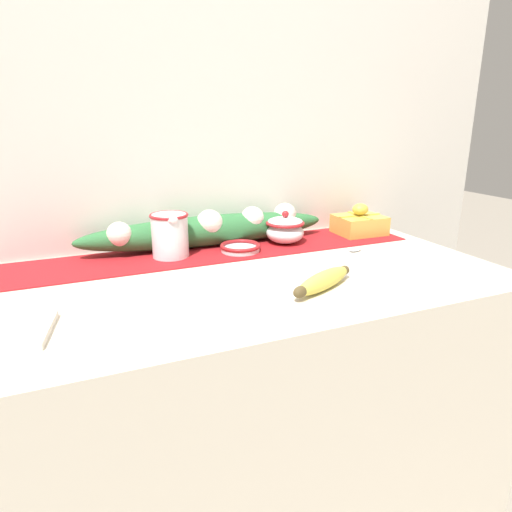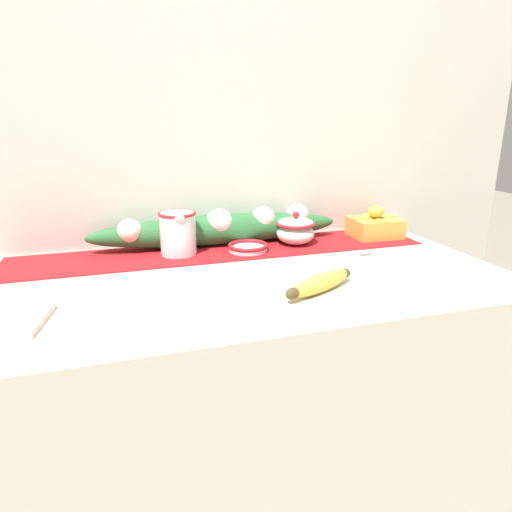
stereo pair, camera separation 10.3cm
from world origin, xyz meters
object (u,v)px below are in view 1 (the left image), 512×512
Objects in this scene: small_dish at (240,247)px; spoon at (352,250)px; sugar_bowl at (285,229)px; napkin_stack at (8,333)px; cream_pitcher at (170,234)px; gift_box at (359,223)px; banana at (323,281)px.

small_dish reaches higher than spoon.
sugar_bowl is 0.76m from napkin_stack.
cream_pitcher is 1.07× the size of sugar_bowl.
spoon is 1.37× the size of napkin_stack.
napkin_stack is at bearing -150.53° from small_dish.
gift_box is (0.59, 0.01, -0.03)m from cream_pitcher.
napkin_stack is at bearing -160.38° from gift_box.
sugar_bowl and gift_box have the same top height.
small_dish is 0.59× the size of spoon.
banana is 0.30m from spoon.
napkin_stack is at bearing 176.32° from spoon.
banana is 0.60m from napkin_stack.
spoon is 1.28× the size of gift_box.
cream_pitcher is 0.33m from sugar_bowl.
sugar_bowl is 0.36m from banana.
sugar_bowl reaches higher than banana.
cream_pitcher is at bearing 145.92° from spoon.
gift_box is (0.94, 0.34, 0.03)m from napkin_stack.
gift_box is at bearing 45.96° from banana.
gift_box is at bearing 4.74° from small_dish.
cream_pitcher is 0.61× the size of banana.
cream_pitcher reaches higher than small_dish.
gift_box is (0.35, 0.36, 0.01)m from banana.
banana is (0.24, -0.35, -0.04)m from cream_pitcher.
cream_pitcher reaches higher than sugar_bowl.
cream_pitcher is at bearing 43.18° from napkin_stack.
sugar_bowl is 0.26m from gift_box.
banana is at bearing -55.60° from cream_pitcher.
cream_pitcher is 1.08× the size of small_dish.
sugar_bowl is at bearing 115.49° from spoon.
gift_box is (0.26, 0.01, -0.01)m from sugar_bowl.
banana is at bearing -134.04° from gift_box.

